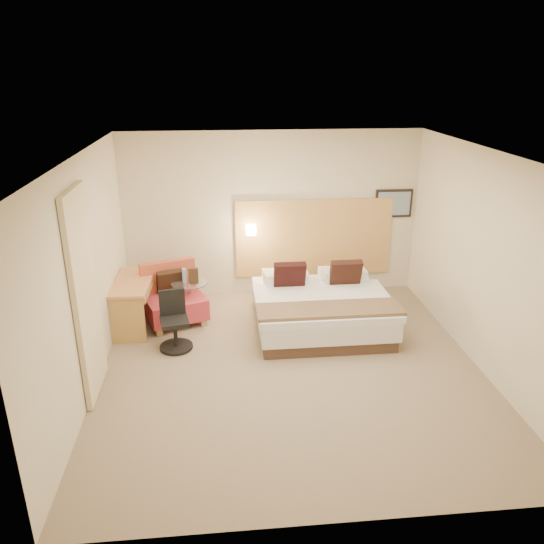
{
  "coord_description": "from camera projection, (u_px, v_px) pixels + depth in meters",
  "views": [
    {
      "loc": [
        -0.82,
        -5.84,
        3.6
      ],
      "look_at": [
        -0.18,
        0.68,
        1.06
      ],
      "focal_mm": 35.0,
      "sensor_mm": 36.0,
      "label": 1
    }
  ],
  "objects": [
    {
      "name": "wall_right",
      "position": [
        486.0,
        263.0,
        6.53
      ],
      "size": [
        0.02,
        5.0,
        2.7
      ],
      "primitive_type": "cube",
      "color": "beige",
      "rests_on": "floor"
    },
    {
      "name": "bed",
      "position": [
        320.0,
        307.0,
        7.79
      ],
      "size": [
        1.97,
        1.88,
        0.94
      ],
      "color": "#432D21",
      "rests_on": "floor"
    },
    {
      "name": "curtain",
      "position": [
        86.0,
        296.0,
        5.9
      ],
      "size": [
        0.06,
        0.9,
        2.42
      ],
      "primitive_type": "cube",
      "color": "beige",
      "rests_on": "wall_left"
    },
    {
      "name": "side_table",
      "position": [
        190.0,
        299.0,
        7.99
      ],
      "size": [
        0.55,
        0.55,
        0.6
      ],
      "color": "silver",
      "rests_on": "floor"
    },
    {
      "name": "lamp_arm",
      "position": [
        251.0,
        229.0,
        8.59
      ],
      "size": [
        0.02,
        0.12,
        0.02
      ],
      "primitive_type": "cylinder",
      "rotation": [
        1.57,
        0.0,
        0.0
      ],
      "color": "silver",
      "rests_on": "wall_back"
    },
    {
      "name": "lounge_chair",
      "position": [
        173.0,
        299.0,
        7.94
      ],
      "size": [
        1.04,
        0.98,
        0.88
      ],
      "color": "tan",
      "rests_on": "floor"
    },
    {
      "name": "menu_folder",
      "position": [
        194.0,
        276.0,
        7.82
      ],
      "size": [
        0.14,
        0.06,
        0.24
      ],
      "primitive_type": "cube",
      "rotation": [
        0.0,
        0.0,
        -0.02
      ],
      "color": "#3D2919",
      "rests_on": "side_table"
    },
    {
      "name": "headboard_panel",
      "position": [
        314.0,
        238.0,
        8.81
      ],
      "size": [
        2.6,
        0.04,
        1.3
      ],
      "primitive_type": "cube",
      "color": "tan",
      "rests_on": "wall_back"
    },
    {
      "name": "art_canvas",
      "position": [
        394.0,
        204.0,
        8.72
      ],
      "size": [
        0.54,
        0.01,
        0.39
      ],
      "primitive_type": "cube",
      "color": "gray",
      "rests_on": "wall_back"
    },
    {
      "name": "floor",
      "position": [
        291.0,
        368.0,
        6.8
      ],
      "size": [
        4.8,
        5.0,
        0.02
      ],
      "primitive_type": "cube",
      "color": "#7B6A53",
      "rests_on": "ground"
    },
    {
      "name": "bottle_a",
      "position": [
        184.0,
        275.0,
        7.86
      ],
      "size": [
        0.07,
        0.07,
        0.22
      ],
      "primitive_type": "cylinder",
      "rotation": [
        0.0,
        0.0,
        -0.02
      ],
      "color": "#94ABE4",
      "rests_on": "side_table"
    },
    {
      "name": "wall_left",
      "position": [
        85.0,
        277.0,
        6.08
      ],
      "size": [
        0.02,
        5.0,
        2.7
      ],
      "primitive_type": "cube",
      "color": "beige",
      "rests_on": "floor"
    },
    {
      "name": "desk_chair",
      "position": [
        175.0,
        325.0,
        7.18
      ],
      "size": [
        0.53,
        0.53,
        0.8
      ],
      "color": "black",
      "rests_on": "floor"
    },
    {
      "name": "art_frame",
      "position": [
        394.0,
        203.0,
        8.74
      ],
      "size": [
        0.62,
        0.03,
        0.47
      ],
      "primitive_type": "cube",
      "color": "black",
      "rests_on": "wall_back"
    },
    {
      "name": "wall_front",
      "position": [
        337.0,
        388.0,
        3.98
      ],
      "size": [
        4.8,
        0.02,
        2.7
      ],
      "primitive_type": "cube",
      "color": "beige",
      "rests_on": "floor"
    },
    {
      "name": "ceiling",
      "position": [
        294.0,
        154.0,
        5.81
      ],
      "size": [
        4.8,
        5.0,
        0.02
      ],
      "primitive_type": "cube",
      "color": "white",
      "rests_on": "floor"
    },
    {
      "name": "wall_back",
      "position": [
        272.0,
        215.0,
        8.63
      ],
      "size": [
        4.8,
        0.02,
        2.7
      ],
      "primitive_type": "cube",
      "color": "beige",
      "rests_on": "floor"
    },
    {
      "name": "lamp_shade",
      "position": [
        251.0,
        230.0,
        8.54
      ],
      "size": [
        0.15,
        0.15,
        0.15
      ],
      "primitive_type": "cube",
      "color": "#FDEBC5",
      "rests_on": "wall_back"
    },
    {
      "name": "desk",
      "position": [
        135.0,
        290.0,
        7.7
      ],
      "size": [
        0.57,
        1.17,
        0.72
      ],
      "color": "#C77E4E",
      "rests_on": "floor"
    }
  ]
}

